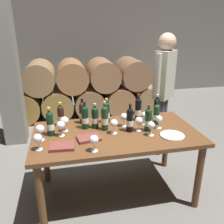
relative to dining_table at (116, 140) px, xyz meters
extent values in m
plane|color=#66635E|center=(0.00, 0.00, -0.67)|extent=(14.00, 14.00, 0.00)
cube|color=slate|center=(0.00, 4.20, 0.73)|extent=(10.00, 0.24, 2.80)
cylinder|color=olive|center=(-1.26, 2.60, -0.37)|extent=(0.60, 0.90, 0.60)
cylinder|color=olive|center=(-0.63, 2.60, -0.37)|extent=(0.60, 0.90, 0.60)
cylinder|color=brown|center=(0.00, 2.60, -0.37)|extent=(0.60, 0.90, 0.60)
cylinder|color=#95663F|center=(0.63, 2.60, -0.37)|extent=(0.60, 0.90, 0.60)
cylinder|color=olive|center=(1.26, 2.60, -0.37)|extent=(0.60, 0.90, 0.60)
cylinder|color=olive|center=(-0.95, 2.60, 0.18)|extent=(0.60, 0.90, 0.60)
cylinder|color=#95643E|center=(-0.32, 2.60, 0.18)|extent=(0.60, 0.90, 0.60)
cylinder|color=#8E6443|center=(0.31, 2.60, 0.18)|extent=(0.60, 0.90, 0.60)
cylinder|color=#865E43|center=(0.95, 2.60, 0.18)|extent=(0.60, 0.90, 0.60)
cube|color=slate|center=(-1.30, 1.60, 0.63)|extent=(0.32, 0.32, 2.60)
cube|color=brown|center=(0.00, 0.00, 0.07)|extent=(1.70, 0.90, 0.04)
cylinder|color=brown|center=(-0.77, -0.39, -0.31)|extent=(0.07, 0.07, 0.72)
cylinder|color=brown|center=(0.77, -0.39, -0.31)|extent=(0.07, 0.07, 0.72)
cylinder|color=brown|center=(-0.77, 0.39, -0.31)|extent=(0.07, 0.07, 0.72)
cylinder|color=brown|center=(0.77, 0.39, -0.31)|extent=(0.07, 0.07, 0.72)
cylinder|color=#19381E|center=(0.49, 0.12, 0.19)|extent=(0.07, 0.07, 0.19)
sphere|color=#19381E|center=(0.49, 0.12, 0.29)|extent=(0.07, 0.07, 0.07)
cylinder|color=#19381E|center=(0.49, 0.12, 0.31)|extent=(0.03, 0.03, 0.06)
cylinder|color=black|center=(0.49, 0.12, 0.35)|extent=(0.03, 0.03, 0.02)
cylinder|color=silver|center=(0.49, 0.12, 0.18)|extent=(0.07, 0.07, 0.06)
cylinder|color=black|center=(0.55, 0.26, 0.20)|extent=(0.07, 0.07, 0.21)
sphere|color=black|center=(0.55, 0.26, 0.31)|extent=(0.07, 0.07, 0.07)
cylinder|color=black|center=(0.55, 0.26, 0.33)|extent=(0.03, 0.03, 0.07)
cylinder|color=silver|center=(0.55, 0.26, 0.38)|extent=(0.03, 0.03, 0.02)
cylinder|color=silver|center=(0.55, 0.26, 0.19)|extent=(0.07, 0.07, 0.06)
cylinder|color=#19381E|center=(-0.10, 0.08, 0.20)|extent=(0.07, 0.07, 0.22)
sphere|color=#19381E|center=(-0.10, 0.08, 0.32)|extent=(0.07, 0.07, 0.07)
cylinder|color=#19381E|center=(-0.10, 0.08, 0.35)|extent=(0.03, 0.03, 0.07)
cylinder|color=tan|center=(-0.10, 0.08, 0.40)|extent=(0.03, 0.03, 0.03)
cylinder|color=silver|center=(-0.10, 0.08, 0.19)|extent=(0.07, 0.07, 0.07)
cylinder|color=black|center=(0.32, 0.26, 0.20)|extent=(0.07, 0.07, 0.22)
sphere|color=black|center=(0.32, 0.26, 0.32)|extent=(0.07, 0.07, 0.07)
cylinder|color=black|center=(0.32, 0.26, 0.35)|extent=(0.03, 0.03, 0.07)
cylinder|color=#B21E23|center=(0.32, 0.26, 0.40)|extent=(0.03, 0.03, 0.03)
cylinder|color=silver|center=(0.32, 0.26, 0.19)|extent=(0.07, 0.07, 0.07)
cylinder|color=black|center=(-0.66, 0.07, 0.20)|extent=(0.07, 0.07, 0.21)
sphere|color=black|center=(-0.66, 0.07, 0.31)|extent=(0.07, 0.07, 0.07)
cylinder|color=black|center=(-0.66, 0.07, 0.33)|extent=(0.03, 0.03, 0.07)
cylinder|color=gold|center=(-0.66, 0.07, 0.38)|extent=(0.03, 0.03, 0.02)
cylinder|color=silver|center=(-0.66, 0.07, 0.18)|extent=(0.07, 0.07, 0.06)
cylinder|color=black|center=(0.14, -0.01, 0.20)|extent=(0.07, 0.07, 0.21)
sphere|color=black|center=(0.14, -0.01, 0.31)|extent=(0.07, 0.07, 0.07)
cylinder|color=black|center=(0.14, -0.01, 0.33)|extent=(0.03, 0.03, 0.07)
cylinder|color=black|center=(0.14, -0.01, 0.38)|extent=(0.03, 0.03, 0.02)
cylinder|color=silver|center=(0.14, -0.01, 0.19)|extent=(0.07, 0.07, 0.06)
cylinder|color=black|center=(-0.55, 0.29, 0.19)|extent=(0.07, 0.07, 0.19)
sphere|color=black|center=(-0.55, 0.29, 0.29)|extent=(0.07, 0.07, 0.07)
cylinder|color=black|center=(-0.55, 0.29, 0.31)|extent=(0.03, 0.03, 0.06)
cylinder|color=gold|center=(-0.55, 0.29, 0.35)|extent=(0.03, 0.03, 0.02)
cylinder|color=silver|center=(-0.55, 0.29, 0.18)|extent=(0.07, 0.07, 0.06)
cylinder|color=black|center=(-0.20, 0.15, 0.19)|extent=(0.07, 0.07, 0.19)
sphere|color=black|center=(-0.20, 0.15, 0.29)|extent=(0.07, 0.07, 0.07)
cylinder|color=black|center=(-0.20, 0.15, 0.32)|extent=(0.03, 0.03, 0.06)
cylinder|color=tan|center=(-0.20, 0.15, 0.36)|extent=(0.03, 0.03, 0.02)
cylinder|color=silver|center=(-0.20, 0.15, 0.18)|extent=(0.07, 0.07, 0.06)
cylinder|color=black|center=(-0.30, 0.16, 0.20)|extent=(0.07, 0.07, 0.21)
sphere|color=black|center=(-0.30, 0.16, 0.31)|extent=(0.07, 0.07, 0.07)
cylinder|color=black|center=(-0.30, 0.16, 0.33)|extent=(0.03, 0.03, 0.07)
cylinder|color=black|center=(-0.30, 0.16, 0.38)|extent=(0.03, 0.03, 0.02)
cylinder|color=silver|center=(-0.30, 0.16, 0.18)|extent=(0.07, 0.07, 0.06)
cylinder|color=black|center=(0.33, -0.04, 0.19)|extent=(0.07, 0.07, 0.20)
sphere|color=black|center=(0.33, -0.04, 0.30)|extent=(0.07, 0.07, 0.07)
cylinder|color=black|center=(0.33, -0.04, 0.33)|extent=(0.03, 0.03, 0.06)
cylinder|color=#B21E23|center=(0.33, -0.04, 0.37)|extent=(0.03, 0.03, 0.02)
cylinder|color=silver|center=(0.33, -0.04, 0.18)|extent=(0.07, 0.07, 0.06)
cylinder|color=black|center=(-0.05, 0.27, 0.19)|extent=(0.07, 0.07, 0.20)
sphere|color=black|center=(-0.05, 0.27, 0.30)|extent=(0.07, 0.07, 0.07)
cylinder|color=black|center=(-0.05, 0.27, 0.32)|extent=(0.03, 0.03, 0.06)
cylinder|color=tan|center=(-0.05, 0.27, 0.37)|extent=(0.03, 0.03, 0.02)
cylinder|color=silver|center=(-0.05, 0.27, 0.18)|extent=(0.07, 0.07, 0.06)
cylinder|color=black|center=(-0.31, 0.31, 0.19)|extent=(0.07, 0.07, 0.20)
sphere|color=black|center=(-0.31, 0.31, 0.30)|extent=(0.07, 0.07, 0.07)
cylinder|color=black|center=(-0.31, 0.31, 0.33)|extent=(0.03, 0.03, 0.06)
cylinder|color=black|center=(-0.31, 0.31, 0.37)|extent=(0.03, 0.03, 0.02)
cylinder|color=silver|center=(-0.31, 0.31, 0.18)|extent=(0.07, 0.07, 0.06)
cylinder|color=white|center=(0.12, 0.13, 0.09)|extent=(0.06, 0.06, 0.00)
cylinder|color=white|center=(0.12, 0.13, 0.13)|extent=(0.01, 0.01, 0.07)
sphere|color=white|center=(0.12, 0.13, 0.20)|extent=(0.08, 0.08, 0.08)
cylinder|color=white|center=(-0.28, -0.34, 0.09)|extent=(0.06, 0.06, 0.00)
cylinder|color=white|center=(-0.28, -0.34, 0.13)|extent=(0.01, 0.01, 0.07)
sphere|color=white|center=(-0.28, -0.34, 0.21)|extent=(0.08, 0.08, 0.08)
cylinder|color=white|center=(-0.75, -0.02, 0.09)|extent=(0.06, 0.06, 0.00)
cylinder|color=white|center=(-0.75, -0.02, 0.13)|extent=(0.01, 0.01, 0.07)
sphere|color=white|center=(-0.75, -0.02, 0.21)|extent=(0.09, 0.09, 0.09)
cylinder|color=white|center=(-0.56, 0.03, 0.09)|extent=(0.06, 0.06, 0.00)
cylinder|color=white|center=(-0.56, 0.03, 0.13)|extent=(0.01, 0.01, 0.07)
sphere|color=white|center=(-0.56, 0.03, 0.21)|extent=(0.09, 0.09, 0.09)
cylinder|color=white|center=(-0.52, 0.14, 0.09)|extent=(0.06, 0.06, 0.00)
cylinder|color=white|center=(-0.52, 0.14, 0.13)|extent=(0.01, 0.01, 0.07)
sphere|color=white|center=(-0.52, 0.14, 0.21)|extent=(0.09, 0.09, 0.09)
cylinder|color=white|center=(0.47, 0.00, 0.09)|extent=(0.06, 0.06, 0.00)
cylinder|color=white|center=(0.47, 0.00, 0.13)|extent=(0.01, 0.01, 0.07)
sphere|color=white|center=(0.47, 0.00, 0.20)|extent=(0.07, 0.07, 0.07)
cylinder|color=white|center=(0.33, -0.15, 0.09)|extent=(0.06, 0.06, 0.00)
cylinder|color=white|center=(0.33, -0.15, 0.13)|extent=(0.01, 0.01, 0.07)
sphere|color=white|center=(0.33, -0.15, 0.20)|extent=(0.07, 0.07, 0.07)
cylinder|color=white|center=(0.35, 0.13, 0.09)|extent=(0.06, 0.06, 0.00)
cylinder|color=white|center=(0.35, 0.13, 0.13)|extent=(0.01, 0.01, 0.07)
sphere|color=white|center=(0.35, 0.13, 0.20)|extent=(0.07, 0.07, 0.07)
cylinder|color=white|center=(-0.76, -0.21, 0.09)|extent=(0.06, 0.06, 0.00)
cylinder|color=white|center=(-0.76, -0.21, 0.13)|extent=(0.01, 0.01, 0.07)
sphere|color=white|center=(-0.76, -0.21, 0.21)|extent=(0.08, 0.08, 0.08)
cylinder|color=white|center=(-0.03, -0.03, 0.09)|extent=(0.06, 0.06, 0.00)
cylinder|color=white|center=(-0.03, -0.03, 0.13)|extent=(0.01, 0.01, 0.07)
sphere|color=white|center=(-0.03, -0.03, 0.20)|extent=(0.08, 0.08, 0.08)
cylinder|color=white|center=(0.24, -0.01, 0.09)|extent=(0.06, 0.06, 0.00)
cylinder|color=white|center=(0.24, -0.01, 0.13)|extent=(0.01, 0.01, 0.07)
sphere|color=white|center=(0.24, -0.01, 0.21)|extent=(0.08, 0.08, 0.08)
cube|color=brown|center=(-0.55, -0.22, 0.11)|extent=(0.23, 0.18, 0.03)
cube|color=brown|center=(-0.30, -0.11, 0.11)|extent=(0.24, 0.19, 0.03)
cylinder|color=white|center=(0.53, -0.21, 0.10)|extent=(0.24, 0.24, 0.01)
cylinder|color=#383842|center=(0.88, 0.79, -0.24)|extent=(0.11, 0.11, 0.85)
cylinder|color=#383842|center=(0.80, 0.71, -0.24)|extent=(0.11, 0.11, 0.85)
cube|color=#B2B29E|center=(0.84, 0.75, 0.51)|extent=(0.36, 0.35, 0.64)
cylinder|color=#B2B29E|center=(1.00, 0.89, 0.54)|extent=(0.08, 0.08, 0.54)
cylinder|color=#B2B29E|center=(0.68, 0.61, 0.54)|extent=(0.08, 0.08, 0.54)
sphere|color=tan|center=(0.84, 0.75, 0.93)|extent=(0.23, 0.23, 0.23)
camera|label=1|loc=(-0.51, -2.16, 1.14)|focal=37.71mm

